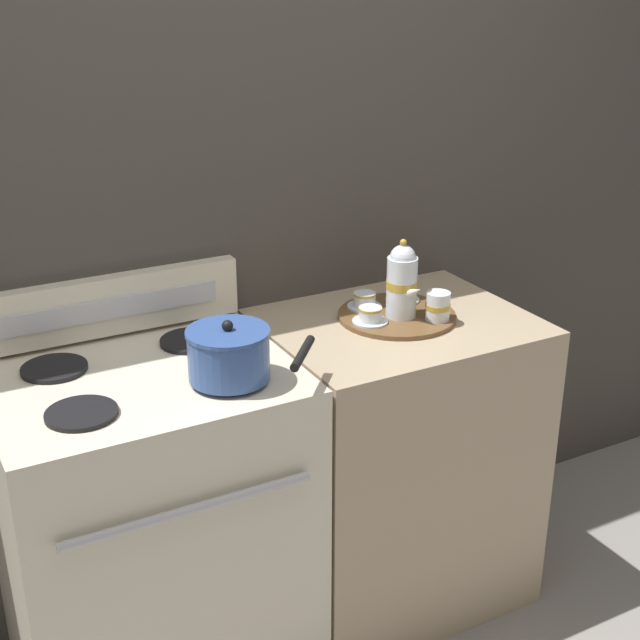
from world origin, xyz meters
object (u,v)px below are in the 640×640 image
teacup_front (369,314)px  creamer_jug (438,306)px  serving_tray (397,316)px  teacup_right (403,294)px  teapot (402,281)px  teacup_left (365,300)px  saucepan (230,354)px  stove (154,531)px

teacup_front → creamer_jug: bearing=-22.9°
serving_tray → teacup_right: 0.11m
teapot → teacup_left: 0.15m
saucepan → teacup_right: saucepan is taller
teapot → saucepan: bearing=-167.0°
teacup_left → stove: bearing=-171.5°
teacup_right → saucepan: bearing=-160.3°
saucepan → creamer_jug: saucepan is taller
saucepan → teacup_left: saucepan is taller
teacup_left → teacup_front: size_ratio=1.00×
saucepan → teacup_right: size_ratio=3.03×
teacup_right → creamer_jug: (0.01, -0.17, 0.02)m
serving_tray → teacup_left: 0.11m
serving_tray → teapot: bearing=-91.1°
stove → creamer_jug: (0.86, -0.07, 0.52)m
saucepan → teacup_front: size_ratio=3.03×
serving_tray → creamer_jug: bearing=-49.9°
serving_tray → creamer_jug: 0.13m
stove → creamer_jug: bearing=-4.8°
teapot → teacup_front: teapot is taller
teapot → stove: bearing=179.9°
stove → teacup_front: (0.68, 0.01, 0.50)m
teapot → teacup_right: bearing=54.9°
stove → teacup_right: 0.99m
saucepan → creamer_jug: (0.67, 0.07, -0.02)m
teapot → teacup_right: size_ratio=2.26×
saucepan → creamer_jug: 0.67m
saucepan → teacup_left: 0.59m
serving_tray → teacup_left: bearing=123.7°
teapot → serving_tray: bearing=88.9°
saucepan → teacup_right: 0.71m
serving_tray → teacup_left: teacup_left is taller
teacup_front → serving_tray: bearing=8.6°
serving_tray → creamer_jug: size_ratio=4.20×
serving_tray → teacup_front: 0.11m
saucepan → creamer_jug: size_ratio=3.78×
saucepan → serving_tray: size_ratio=0.90×
serving_tray → teacup_front: (-0.10, -0.02, 0.03)m
teacup_left → teacup_right: 0.13m
teacup_right → teacup_front: size_ratio=1.00×
serving_tray → teapot: teapot is taller
saucepan → serving_tray: (0.59, 0.16, -0.07)m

